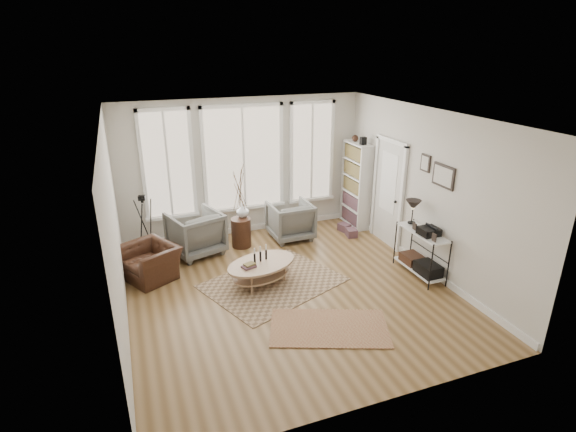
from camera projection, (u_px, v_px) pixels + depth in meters
name	position (u px, v px, depth m)	size (l,w,h in m)	color
room	(290.00, 211.00, 7.12)	(5.50, 5.54, 2.90)	olive
bay_window	(244.00, 160.00, 9.39)	(4.14, 0.12, 2.24)	tan
door	(388.00, 191.00, 9.04)	(0.09, 1.06, 2.22)	silver
bookcase	(356.00, 185.00, 10.00)	(0.31, 0.85, 2.06)	white
low_shelf	(421.00, 248.00, 7.94)	(0.38, 1.08, 1.30)	white
wall_art	(438.00, 172.00, 7.54)	(0.04, 0.88, 0.44)	black
rug_main	(273.00, 283.00, 7.82)	(2.20, 1.65, 0.01)	brown
rug_runner	(329.00, 327.00, 6.58)	(1.72, 0.95, 0.01)	brown
coffee_table	(261.00, 267.00, 7.70)	(1.46, 1.17, 0.58)	tan
armchair_left	(196.00, 233.00, 8.79)	(0.92, 0.95, 0.86)	slate
armchair_right	(290.00, 220.00, 9.50)	(0.85, 0.88, 0.80)	slate
side_table	(240.00, 209.00, 8.96)	(0.40, 0.40, 1.68)	#391F14
vase	(243.00, 211.00, 9.10)	(0.25, 0.25, 0.26)	silver
accent_chair	(150.00, 262.00, 7.92)	(0.81, 0.93, 0.61)	#391F14
tripod_camera	(146.00, 230.00, 8.50)	(0.45, 0.45, 1.29)	black
book_stack_near	(344.00, 227.00, 9.96)	(0.20, 0.26, 0.16)	brown
book_stack_far	(351.00, 233.00, 9.67)	(0.21, 0.27, 0.17)	brown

